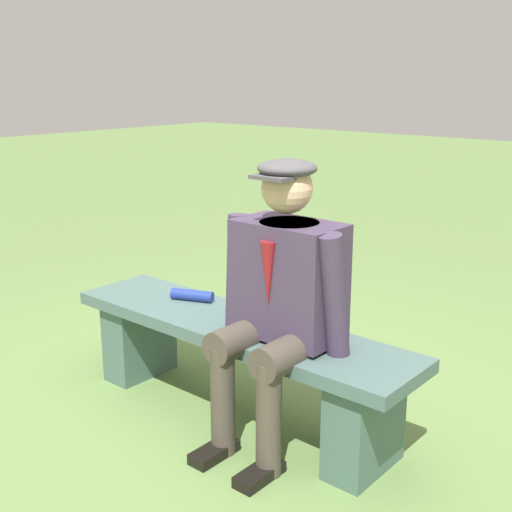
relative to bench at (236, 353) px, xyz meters
The scene contains 4 objects.
ground_plane 0.33m from the bench, ahead, with size 30.00×30.00×0.00m, color #5E7D42.
bench is the anchor object (origin of this frame).
seated_man 0.52m from the bench, 169.10° to the left, with size 0.65×0.61×1.30m.
rolled_magazine 0.44m from the bench, 11.63° to the right, with size 0.06×0.06×0.23m, color navy.
Camera 1 is at (-2.02, 2.23, 1.65)m, focal length 46.68 mm.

